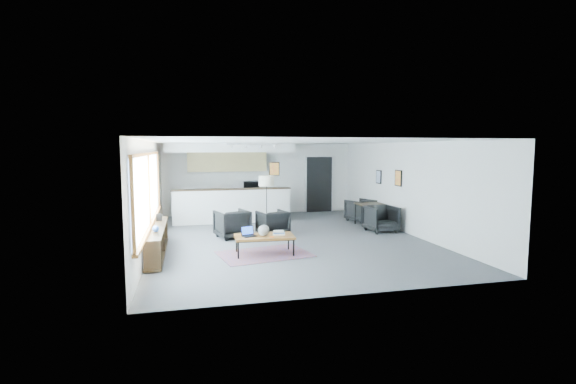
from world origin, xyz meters
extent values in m
cube|color=#48484A|center=(0.00, 0.00, -0.01)|extent=(7.00, 9.00, 0.01)
cube|color=white|center=(0.00, 0.00, 2.60)|extent=(7.00, 9.00, 0.01)
cube|color=silver|center=(0.00, 4.50, 1.30)|extent=(7.00, 0.01, 2.60)
cube|color=silver|center=(0.00, -4.50, 1.30)|extent=(7.00, 0.01, 2.60)
cube|color=silver|center=(-3.50, 0.00, 1.30)|extent=(0.01, 9.00, 2.60)
cube|color=silver|center=(3.50, 0.00, 1.30)|extent=(0.01, 9.00, 2.60)
cube|color=#8CBFFF|center=(-3.47, -0.90, 1.50)|extent=(0.02, 5.80, 1.55)
cube|color=brown|center=(-3.44, -0.90, 0.70)|extent=(0.10, 5.95, 0.06)
cube|color=brown|center=(-3.45, -0.90, 2.30)|extent=(0.06, 5.95, 0.06)
cube|color=brown|center=(-3.45, -3.80, 1.50)|extent=(0.06, 0.06, 1.60)
cube|color=brown|center=(-3.45, -0.90, 1.50)|extent=(0.06, 0.06, 1.60)
cube|color=brown|center=(-3.45, 2.00, 1.50)|extent=(0.06, 0.06, 1.60)
cube|color=black|center=(-3.30, -1.00, 0.62)|extent=(0.35, 3.00, 0.05)
cube|color=black|center=(-3.30, -1.00, 0.05)|extent=(0.35, 3.00, 0.05)
cube|color=black|center=(-3.30, -2.45, 0.33)|extent=(0.33, 0.04, 0.55)
cube|color=black|center=(-3.30, -1.00, 0.33)|extent=(0.33, 0.04, 0.55)
cube|color=black|center=(-3.30, 0.45, 0.33)|extent=(0.33, 0.04, 0.55)
cube|color=#3359A5|center=(-3.30, -2.30, 0.17)|extent=(0.18, 0.04, 0.20)
cube|color=silver|center=(-3.30, -2.13, 0.18)|extent=(0.18, 0.04, 0.22)
cube|color=maroon|center=(-3.30, -1.96, 0.20)|extent=(0.18, 0.04, 0.24)
cube|color=black|center=(-3.30, -1.79, 0.17)|extent=(0.18, 0.04, 0.20)
cube|color=#3359A5|center=(-3.30, -1.62, 0.18)|extent=(0.18, 0.04, 0.22)
cube|color=silver|center=(-3.30, -1.45, 0.20)|extent=(0.18, 0.04, 0.24)
cube|color=maroon|center=(-3.30, -1.28, 0.17)|extent=(0.18, 0.04, 0.20)
cube|color=black|center=(-3.30, -1.11, 0.18)|extent=(0.18, 0.04, 0.22)
cube|color=#3359A5|center=(-3.30, -0.94, 0.20)|extent=(0.18, 0.03, 0.24)
cube|color=silver|center=(-3.30, -0.77, 0.17)|extent=(0.18, 0.03, 0.20)
cube|color=maroon|center=(-3.30, -0.60, 0.18)|extent=(0.18, 0.03, 0.22)
cube|color=black|center=(-3.30, -0.43, 0.20)|extent=(0.18, 0.04, 0.24)
cube|color=black|center=(-3.30, -0.20, 0.73)|extent=(0.14, 0.02, 0.18)
sphere|color=#264C99|center=(-3.28, -1.60, 0.71)|extent=(0.14, 0.14, 0.14)
cube|color=white|center=(-1.20, 2.70, 0.55)|extent=(3.80, 0.25, 1.10)
cube|color=black|center=(-1.20, 2.70, 1.11)|extent=(3.85, 0.32, 0.04)
cube|color=white|center=(-1.20, 4.15, 0.45)|extent=(3.80, 0.60, 0.90)
cube|color=#2D2D2D|center=(-1.20, 4.15, 0.91)|extent=(3.82, 0.62, 0.04)
cube|color=tan|center=(-1.20, 4.30, 1.95)|extent=(2.80, 0.35, 0.70)
cube|color=white|center=(-1.20, 3.60, 2.45)|extent=(4.20, 1.80, 0.30)
cube|color=black|center=(0.20, 2.71, 1.75)|extent=(0.35, 0.03, 0.45)
cube|color=orange|center=(0.20, 2.69, 1.75)|extent=(0.30, 0.01, 0.40)
cube|color=black|center=(2.30, 4.42, 1.05)|extent=(1.00, 0.12, 2.10)
cube|color=white|center=(1.78, 4.43, 1.05)|extent=(0.06, 0.10, 2.10)
cube|color=white|center=(2.82, 4.43, 1.05)|extent=(0.06, 0.10, 2.10)
cube|color=white|center=(2.30, 4.43, 2.12)|extent=(1.10, 0.10, 0.06)
cube|color=silver|center=(-0.60, 2.20, 2.56)|extent=(1.60, 0.04, 0.04)
cylinder|color=silver|center=(-1.25, 2.20, 2.48)|extent=(0.07, 0.07, 0.09)
cylinder|color=silver|center=(-0.80, 2.20, 2.48)|extent=(0.07, 0.07, 0.09)
cylinder|color=silver|center=(-0.35, 2.20, 2.48)|extent=(0.07, 0.07, 0.09)
cylinder|color=silver|center=(0.10, 2.20, 2.48)|extent=(0.07, 0.07, 0.09)
cube|color=black|center=(3.47, 0.40, 1.55)|extent=(0.03, 0.38, 0.48)
cube|color=orange|center=(3.46, 0.40, 1.55)|extent=(0.00, 0.32, 0.42)
cube|color=black|center=(3.47, 1.70, 1.50)|extent=(0.03, 0.34, 0.44)
cube|color=#859FC5|center=(3.46, 1.70, 1.50)|extent=(0.00, 0.28, 0.38)
cube|color=#563441|center=(-0.91, -1.54, 0.01)|extent=(2.24, 1.73, 0.01)
cube|color=brown|center=(-0.91, -1.54, 0.41)|extent=(1.38, 0.79, 0.05)
cube|color=black|center=(-1.55, -1.82, 0.20)|extent=(0.03, 0.03, 0.39)
cube|color=black|center=(-1.52, -1.20, 0.20)|extent=(0.03, 0.03, 0.39)
cube|color=black|center=(-0.31, -1.88, 0.20)|extent=(0.03, 0.03, 0.39)
cube|color=black|center=(-0.28, -1.26, 0.20)|extent=(0.03, 0.03, 0.39)
cube|color=black|center=(-0.93, -1.85, 0.38)|extent=(1.28, 0.09, 0.03)
cube|color=black|center=(-0.90, -1.23, 0.38)|extent=(1.28, 0.09, 0.03)
cube|color=black|center=(-1.26, -1.54, 0.45)|extent=(0.35, 0.30, 0.02)
cube|color=black|center=(-1.29, -1.44, 0.56)|extent=(0.30, 0.14, 0.20)
cube|color=blue|center=(-1.29, -1.44, 0.56)|extent=(0.27, 0.12, 0.17)
sphere|color=gray|center=(-0.93, -1.58, 0.57)|extent=(0.25, 0.25, 0.25)
cube|color=silver|center=(-0.56, -1.49, 0.46)|extent=(0.33, 0.28, 0.03)
cube|color=#3359A5|center=(-0.56, -1.49, 0.49)|extent=(0.29, 0.26, 0.03)
cube|color=silver|center=(-0.57, -1.51, 0.51)|extent=(0.27, 0.24, 0.03)
cube|color=#E5590C|center=(-0.78, -1.74, 0.44)|extent=(0.12, 0.12, 0.01)
imported|color=black|center=(-1.45, 0.45, 0.42)|extent=(1.00, 0.96, 0.84)
imported|color=black|center=(-0.31, 0.50, 0.38)|extent=(0.90, 0.86, 0.77)
cylinder|color=black|center=(-0.31, 1.39, 0.02)|extent=(0.33, 0.33, 0.03)
cylinder|color=black|center=(-0.31, 1.39, 0.71)|extent=(0.03, 0.03, 1.36)
cylinder|color=beige|center=(-0.31, 1.39, 1.46)|extent=(0.53, 0.53, 0.30)
cube|color=black|center=(3.00, 1.23, 0.67)|extent=(0.85, 0.85, 0.04)
cylinder|color=black|center=(2.65, 0.86, 0.33)|extent=(0.04, 0.04, 0.66)
cylinder|color=black|center=(2.62, 1.59, 0.33)|extent=(0.04, 0.04, 0.66)
cylinder|color=black|center=(3.38, 0.88, 0.33)|extent=(0.04, 0.04, 0.66)
cylinder|color=black|center=(3.35, 1.61, 0.33)|extent=(0.04, 0.04, 0.66)
imported|color=black|center=(2.87, 0.24, 0.36)|extent=(0.76, 0.72, 0.72)
imported|color=black|center=(3.00, 2.05, 0.35)|extent=(0.87, 0.85, 0.69)
imported|color=black|center=(-0.36, 4.15, 1.11)|extent=(0.53, 0.30, 0.36)
camera|label=1|loc=(-2.58, -10.78, 2.43)|focal=26.00mm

